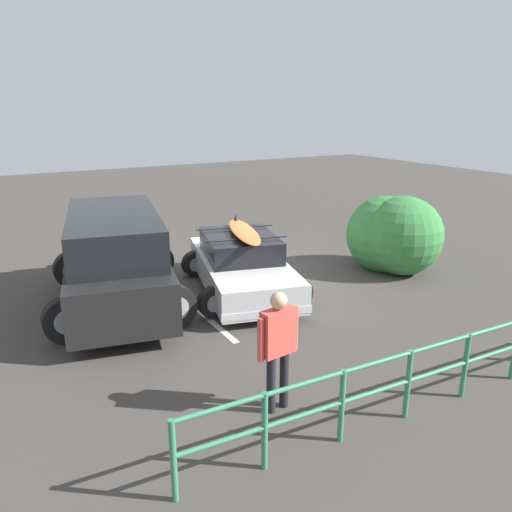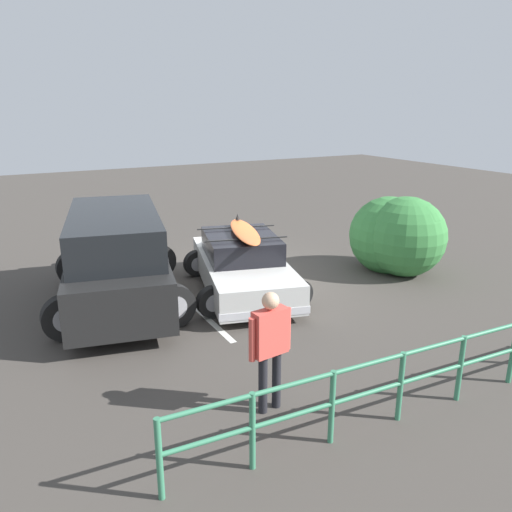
# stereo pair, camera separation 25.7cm
# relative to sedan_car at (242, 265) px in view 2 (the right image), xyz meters

# --- Properties ---
(ground_plane) EXTENTS (44.00, 44.00, 0.02)m
(ground_plane) POSITION_rel_sedan_car_xyz_m (-0.41, -0.76, -0.59)
(ground_plane) COLOR #423D38
(ground_plane) RESTS_ON ground
(parking_stripe) EXTENTS (0.12, 4.26, 0.00)m
(parking_stripe) POSITION_rel_sedan_car_xyz_m (1.27, 0.04, -0.58)
(parking_stripe) COLOR silver
(parking_stripe) RESTS_ON ground
(sedan_car) EXTENTS (2.89, 4.27, 1.50)m
(sedan_car) POSITION_rel_sedan_car_xyz_m (0.00, 0.00, 0.00)
(sedan_car) COLOR silver
(sedan_car) RESTS_ON ground
(suv_car) EXTENTS (3.20, 5.05, 1.90)m
(suv_car) POSITION_rel_sedan_car_xyz_m (2.53, -0.52, 0.39)
(suv_car) COLOR black
(suv_car) RESTS_ON ground
(person_bystander) EXTENTS (0.64, 0.24, 1.66)m
(person_bystander) POSITION_rel_sedan_car_xyz_m (1.70, 4.12, 0.41)
(person_bystander) COLOR black
(person_bystander) RESTS_ON ground
(railing_fence) EXTENTS (7.30, 0.41, 0.95)m
(railing_fence) POSITION_rel_sedan_car_xyz_m (-0.15, 5.13, 0.03)
(railing_fence) COLOR #387F5B
(railing_fence) RESTS_ON ground
(bush_near_left) EXTENTS (1.98, 2.35, 1.95)m
(bush_near_left) POSITION_rel_sedan_car_xyz_m (-3.84, 0.68, 0.35)
(bush_near_left) COLOR brown
(bush_near_left) RESTS_ON ground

